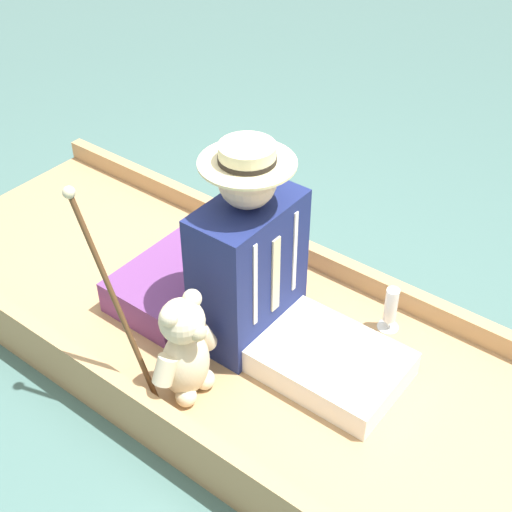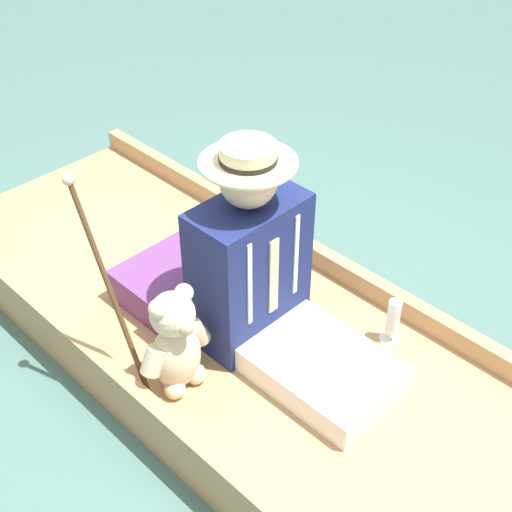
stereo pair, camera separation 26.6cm
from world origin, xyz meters
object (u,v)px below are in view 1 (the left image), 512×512
object	(u,v)px
seated_person	(267,280)
teddy_bear	(185,350)
wine_glass	(391,307)
walking_cane	(107,283)

from	to	relation	value
seated_person	teddy_bear	size ratio (longest dim) A/B	1.90
wine_glass	seated_person	bearing A→B (deg)	-45.48
walking_cane	wine_glass	bearing A→B (deg)	142.44
wine_glass	walking_cane	bearing A→B (deg)	-37.56
seated_person	teddy_bear	xyz separation A→B (m)	(0.39, -0.06, -0.10)
walking_cane	seated_person	bearing A→B (deg)	149.25
wine_glass	teddy_bear	bearing A→B (deg)	-29.57
teddy_bear	wine_glass	bearing A→B (deg)	150.43
teddy_bear	wine_glass	distance (m)	0.87
wine_glass	walking_cane	xyz separation A→B (m)	(0.86, -0.66, 0.36)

